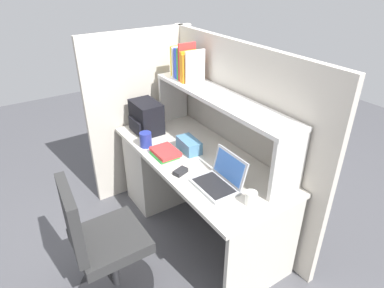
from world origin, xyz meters
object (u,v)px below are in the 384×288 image
(backpack, at_px, (146,117))
(computer_mouse, at_px, (180,172))
(laptop, at_px, (220,179))
(office_chair, at_px, (103,250))
(snack_canister, at_px, (146,140))
(paper_cup, at_px, (251,198))
(tissue_box, at_px, (189,145))

(backpack, relative_size, computer_mouse, 2.88)
(laptop, distance_m, office_chair, 0.90)
(laptop, relative_size, snack_canister, 2.58)
(snack_canister, bearing_deg, paper_cup, 11.99)
(computer_mouse, height_order, snack_canister, snack_canister)
(tissue_box, bearing_deg, computer_mouse, -39.63)
(tissue_box, bearing_deg, office_chair, -67.65)
(laptop, relative_size, computer_mouse, 3.02)
(laptop, xyz_separation_m, paper_cup, (0.26, 0.04, -0.01))
(backpack, xyz_separation_m, computer_mouse, (0.74, -0.10, -0.11))
(snack_canister, relative_size, office_chair, 0.13)
(laptop, distance_m, computer_mouse, 0.31)
(paper_cup, height_order, tissue_box, tissue_box)
(computer_mouse, relative_size, tissue_box, 0.47)
(snack_canister, bearing_deg, laptop, 12.99)
(backpack, bearing_deg, laptop, 2.65)
(office_chair, bearing_deg, tissue_box, -66.69)
(tissue_box, relative_size, snack_canister, 1.81)
(backpack, height_order, computer_mouse, backpack)
(office_chair, bearing_deg, laptop, -100.63)
(laptop, height_order, snack_canister, laptop)
(tissue_box, bearing_deg, snack_canister, -131.35)
(laptop, bearing_deg, computer_mouse, -150.97)
(computer_mouse, bearing_deg, snack_canister, 165.27)
(snack_canister, bearing_deg, office_chair, -48.22)
(tissue_box, bearing_deg, paper_cup, 0.92)
(laptop, xyz_separation_m, computer_mouse, (-0.27, -0.15, -0.03))
(office_chair, bearing_deg, backpack, -38.35)
(snack_canister, height_order, office_chair, office_chair)
(laptop, relative_size, backpack, 1.05)
(backpack, xyz_separation_m, snack_canister, (0.25, -0.13, -0.07))
(computer_mouse, bearing_deg, tissue_box, 118.83)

